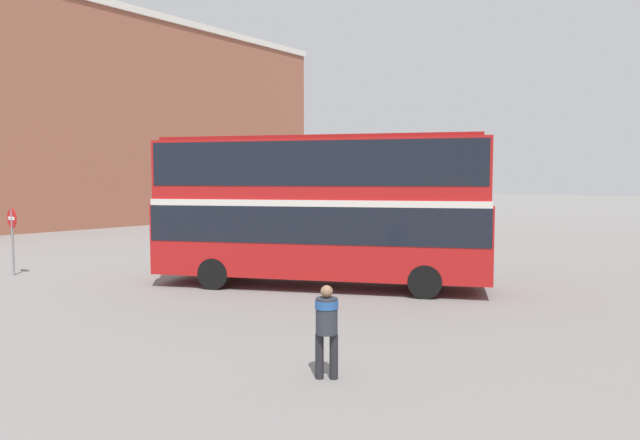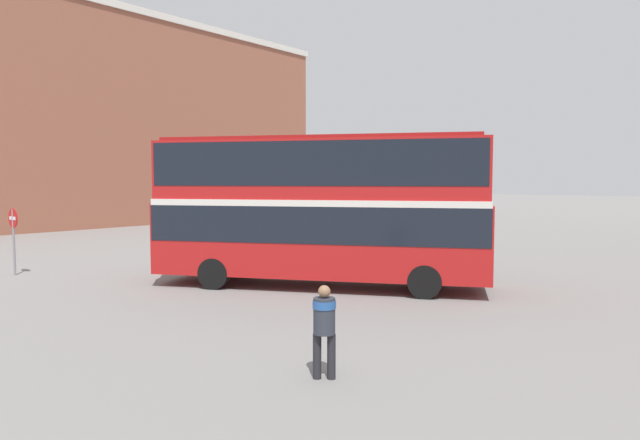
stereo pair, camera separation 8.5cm
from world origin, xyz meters
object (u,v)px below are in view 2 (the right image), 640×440
object	(u,v)px
pedestrian_foreground	(324,322)
parked_car_kerb_far	(298,223)
double_decker_bus	(320,202)
no_entry_sign	(13,230)
parked_car_side_street	(317,232)

from	to	relation	value
pedestrian_foreground	parked_car_kerb_far	size ratio (longest dim) A/B	0.40
double_decker_bus	no_entry_sign	bearing A→B (deg)	-178.46
parked_car_kerb_far	parked_car_side_street	bearing A→B (deg)	-38.79
pedestrian_foreground	double_decker_bus	bearing A→B (deg)	4.01
parked_car_kerb_far	no_entry_sign	distance (m)	16.81
double_decker_bus	parked_car_side_street	size ratio (longest dim) A/B	2.19
double_decker_bus	parked_car_side_street	distance (m)	10.08
parked_car_side_street	no_entry_sign	xyz separation A→B (m)	(-3.29, -12.74, 0.79)
parked_car_kerb_far	parked_car_side_street	distance (m)	6.21
pedestrian_foreground	parked_car_side_street	world-z (taller)	parked_car_side_street
parked_car_kerb_far	no_entry_sign	bearing A→B (deg)	-83.85
double_decker_bus	parked_car_side_street	xyz separation A→B (m)	(-6.39, 7.57, -1.84)
double_decker_bus	no_entry_sign	xyz separation A→B (m)	(-9.68, -5.17, -1.05)
parked_car_kerb_far	parked_car_side_street	world-z (taller)	parked_car_side_street
pedestrian_foreground	parked_car_kerb_far	bearing A→B (deg)	6.74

